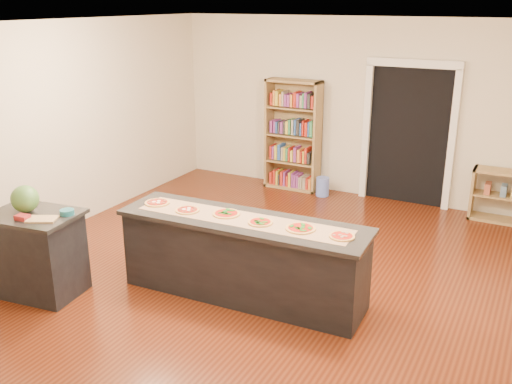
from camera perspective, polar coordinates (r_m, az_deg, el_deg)
The scene contains 18 objects.
room at distance 6.06m, azimuth -0.88°, elevation 3.04°, with size 6.00×7.00×2.80m.
doorway at distance 8.98m, azimuth 15.04°, elevation 6.30°, with size 1.40×0.09×2.21m.
kitchen_island at distance 6.07m, azimuth -1.31°, elevation -6.59°, with size 2.68×0.72×0.88m.
side_counter at distance 6.55m, azimuth -20.97°, elevation -5.75°, with size 0.93×0.68×0.92m.
bookshelf at distance 9.45m, azimuth 3.71°, elevation 5.67°, with size 0.91×0.32×1.82m, color #9A7D4B.
low_shelf at distance 8.83m, azimuth 23.13°, elevation -0.35°, with size 0.75×0.32×0.75m, color #9A7D4B.
waste_bin at distance 9.30m, azimuth 6.67°, elevation 0.54°, with size 0.21×0.21×0.31m, color #6079D6.
kraft_paper at distance 5.89m, azimuth -1.35°, elevation -2.73°, with size 2.32×0.42×0.00m, color #8C6548.
watermelon at distance 6.41m, azimuth -22.11°, elevation -0.64°, with size 0.29×0.29×0.29m, color #144214.
cutting_board at distance 6.16m, azimuth -20.60°, elevation -2.56°, with size 0.29×0.19×0.02m, color tan.
package_red at distance 6.24m, azimuth -22.32°, elevation -2.36°, with size 0.14×0.10×0.05m, color maroon.
package_teal at distance 6.22m, azimuth -18.38°, elevation -1.93°, with size 0.15×0.15×0.06m, color #195966.
pizza_a at distance 6.42m, azimuth -9.85°, elevation -1.05°, with size 0.29×0.29×0.02m.
pizza_b at distance 6.15m, azimuth -6.88°, elevation -1.80°, with size 0.28×0.28×0.02m.
pizza_c at distance 6.01m, azimuth -2.99°, elevation -2.17°, with size 0.30×0.30×0.02m.
pizza_d at distance 5.78m, azimuth 0.44°, elevation -3.04°, with size 0.26×0.26×0.02m.
pizza_e at distance 5.65m, azimuth 4.48°, elevation -3.64°, with size 0.29×0.29×0.02m.
pizza_f at distance 5.51m, azimuth 8.59°, elevation -4.39°, with size 0.26×0.26×0.02m.
Camera 1 is at (2.80, -5.12, 3.04)m, focal length 40.00 mm.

